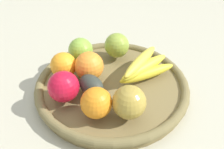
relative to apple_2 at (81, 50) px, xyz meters
name	(u,v)px	position (x,y,z in m)	size (l,w,h in m)	color
ground_plane	(112,91)	(0.10, 0.09, -0.08)	(2.40, 2.40, 0.00)	#B5B197
basket	(112,85)	(0.10, 0.09, -0.06)	(0.42, 0.42, 0.04)	olive
apple_2	(81,50)	(0.00, 0.00, 0.00)	(0.07, 0.07, 0.07)	#85B03B
banana_bunch	(144,67)	(0.08, 0.18, -0.01)	(0.16, 0.17, 0.06)	yellow
orange_1	(96,103)	(0.22, 0.05, 0.00)	(0.07, 0.07, 0.07)	orange
avocado	(91,86)	(0.15, 0.04, -0.01)	(0.08, 0.05, 0.05)	#2F352D
orange_2	(64,65)	(0.08, -0.04, 0.00)	(0.07, 0.07, 0.07)	orange
apple_3	(117,45)	(-0.02, 0.11, 0.00)	(0.08, 0.08, 0.08)	#8DA538
orange_0	(89,66)	(0.09, 0.03, 0.00)	(0.08, 0.08, 0.08)	orange
apple_1	(129,102)	(0.23, 0.13, 0.00)	(0.08, 0.08, 0.08)	#A98D37
apple_0	(64,87)	(0.17, -0.03, 0.00)	(0.08, 0.08, 0.08)	red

